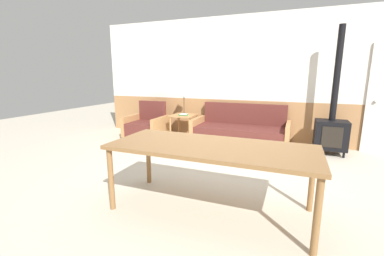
{
  "coord_description": "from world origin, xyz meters",
  "views": [
    {
      "loc": [
        0.98,
        -3.1,
        1.46
      ],
      "look_at": [
        -0.69,
        1.05,
        0.53
      ],
      "focal_mm": 24.0,
      "sensor_mm": 36.0,
      "label": 1
    }
  ],
  "objects": [
    {
      "name": "table_lamp",
      "position": [
        -1.36,
        2.24,
        1.03
      ],
      "size": [
        0.2,
        0.2,
        0.59
      ],
      "color": "#4C3823",
      "rests_on": "side_table"
    },
    {
      "name": "book_stack",
      "position": [
        -1.31,
        2.07,
        0.58
      ],
      "size": [
        0.21,
        0.14,
        0.04
      ],
      "color": "#2D7F3D",
      "rests_on": "side_table"
    },
    {
      "name": "wood_stove",
      "position": [
        1.64,
        2.15,
        0.52
      ],
      "size": [
        0.55,
        0.43,
        2.31
      ],
      "color": "black",
      "rests_on": "ground_plane"
    },
    {
      "name": "armchair",
      "position": [
        -2.19,
        1.93,
        0.25
      ],
      "size": [
        0.85,
        0.75,
        0.84
      ],
      "rotation": [
        0.0,
        0.0,
        0.05
      ],
      "color": "#B27F4C",
      "rests_on": "ground_plane"
    },
    {
      "name": "couch",
      "position": [
        -0.04,
        2.14,
        0.25
      ],
      "size": [
        1.95,
        0.85,
        0.84
      ],
      "color": "#B27F4C",
      "rests_on": "ground_plane"
    },
    {
      "name": "ground_plane",
      "position": [
        0.0,
        0.0,
        0.0
      ],
      "size": [
        16.0,
        16.0,
        0.0
      ],
      "primitive_type": "plane",
      "color": "beige"
    },
    {
      "name": "wall_back",
      "position": [
        0.0,
        2.63,
        1.35
      ],
      "size": [
        7.2,
        0.06,
        2.7
      ],
      "color": "#AD7A4C",
      "rests_on": "ground_plane"
    },
    {
      "name": "side_table",
      "position": [
        -1.33,
        2.15,
        0.47
      ],
      "size": [
        0.51,
        0.51,
        0.57
      ],
      "color": "#B27F4C",
      "rests_on": "ground_plane"
    },
    {
      "name": "dining_table",
      "position": [
        0.2,
        -0.62,
        0.67
      ],
      "size": [
        2.14,
        0.89,
        0.73
      ],
      "color": "olive",
      "rests_on": "ground_plane"
    }
  ]
}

